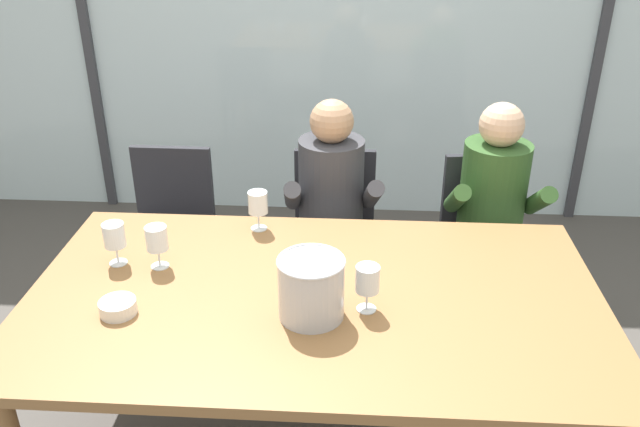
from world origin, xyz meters
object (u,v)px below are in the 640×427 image
object	(u,v)px
wine_glass_by_left_taster	(157,240)
wine_glass_by_right_taster	(367,281)
dining_table	(314,309)
person_charcoal_jacket	(332,207)
wine_glass_near_bucket	(114,237)
ice_bucket_primary	(312,287)
chair_left_of_center	(334,224)
person_olive_shirt	(494,211)
chair_center	(485,230)
chair_near_curtain	(171,220)
tasting_bowl	(118,307)
wine_glass_center_pour	(258,204)

from	to	relation	value
wine_glass_by_left_taster	wine_glass_by_right_taster	bearing A→B (deg)	-16.50
dining_table	person_charcoal_jacket	xyz separation A→B (m)	(0.03, 0.87, -0.01)
dining_table	wine_glass_near_bucket	bearing A→B (deg)	168.11
ice_bucket_primary	wine_glass_near_bucket	xyz separation A→B (m)	(-0.79, 0.30, 0.00)
chair_left_of_center	person_olive_shirt	world-z (taller)	person_olive_shirt
chair_left_of_center	chair_center	distance (m)	0.77
person_olive_shirt	chair_near_curtain	bearing A→B (deg)	174.99
dining_table	wine_glass_by_right_taster	bearing A→B (deg)	-24.45
ice_bucket_primary	tasting_bowl	size ratio (longest dim) A/B	1.82
dining_table	person_olive_shirt	bearing A→B (deg)	47.15
person_charcoal_jacket	wine_glass_near_bucket	world-z (taller)	person_charcoal_jacket
chair_center	person_olive_shirt	xyz separation A→B (m)	(0.00, -0.14, 0.17)
chair_left_of_center	wine_glass_by_right_taster	xyz separation A→B (m)	(0.16, -1.11, 0.37)
ice_bucket_primary	person_olive_shirt	bearing A→B (deg)	51.25
wine_glass_near_bucket	person_olive_shirt	bearing A→B (deg)	23.92
wine_glass_by_left_taster	tasting_bowl	bearing A→B (deg)	-100.29
person_olive_shirt	tasting_bowl	distance (m)	1.80
person_olive_shirt	wine_glass_near_bucket	bearing A→B (deg)	-156.18
person_charcoal_jacket	dining_table	bearing A→B (deg)	-97.29
chair_left_of_center	wine_glass_center_pour	size ratio (longest dim) A/B	5.13
person_charcoal_jacket	wine_glass_center_pour	size ratio (longest dim) A/B	6.96
dining_table	chair_center	world-z (taller)	chair_center
chair_center	person_charcoal_jacket	xyz separation A→B (m)	(-0.78, -0.14, 0.17)
ice_bucket_primary	wine_glass_by_left_taster	xyz separation A→B (m)	(-0.62, 0.28, 0.00)
wine_glass_by_right_taster	wine_glass_center_pour	bearing A→B (deg)	129.02
chair_near_curtain	wine_glass_near_bucket	world-z (taller)	wine_glass_near_bucket
chair_left_of_center	dining_table	bearing A→B (deg)	-93.24
person_charcoal_jacket	wine_glass_center_pour	xyz separation A→B (m)	(-0.30, -0.39, 0.19)
person_olive_shirt	wine_glass_center_pour	world-z (taller)	person_olive_shirt
tasting_bowl	wine_glass_by_left_taster	distance (m)	0.33
dining_table	person_olive_shirt	distance (m)	1.19
dining_table	tasting_bowl	xyz separation A→B (m)	(-0.67, -0.16, 0.09)
person_charcoal_jacket	ice_bucket_primary	xyz separation A→B (m)	(-0.02, -1.00, 0.19)
chair_left_of_center	chair_center	bearing A→B (deg)	-2.42
chair_center	wine_glass_by_right_taster	bearing A→B (deg)	-126.53
chair_near_curtain	chair_left_of_center	xyz separation A→B (m)	(0.86, 0.01, 0.00)
person_olive_shirt	person_charcoal_jacket	bearing A→B (deg)	179.88
tasting_bowl	wine_glass_near_bucket	world-z (taller)	wine_glass_near_bucket
dining_table	chair_left_of_center	distance (m)	1.04
dining_table	wine_glass_center_pour	world-z (taller)	wine_glass_center_pour
person_charcoal_jacket	wine_glass_by_right_taster	bearing A→B (deg)	-85.84
dining_table	wine_glass_near_bucket	xyz separation A→B (m)	(-0.78, 0.16, 0.19)
wine_glass_near_bucket	wine_glass_center_pour	xyz separation A→B (m)	(0.51, 0.32, 0.00)
tasting_bowl	wine_glass_by_right_taster	size ratio (longest dim) A/B	0.74
person_charcoal_jacket	tasting_bowl	xyz separation A→B (m)	(-0.70, -1.03, 0.10)
chair_center	person_olive_shirt	distance (m)	0.22
person_charcoal_jacket	tasting_bowl	size ratio (longest dim) A/B	9.45
tasting_bowl	chair_center	bearing A→B (deg)	38.39
wine_glass_center_pour	tasting_bowl	bearing A→B (deg)	-121.52
chair_near_curtain	wine_glass_near_bucket	bearing A→B (deg)	-86.48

